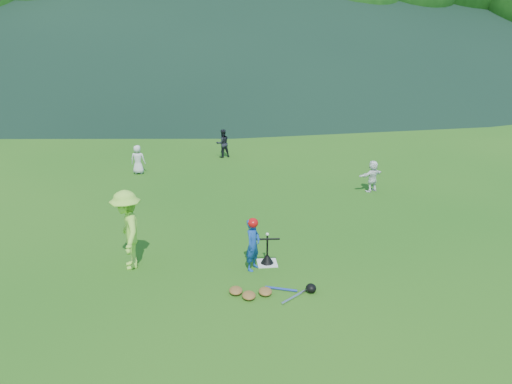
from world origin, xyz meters
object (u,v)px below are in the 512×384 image
Objects in this scene: adult_coach at (127,230)px; fielder_b at (223,143)px; fielder_d at (372,176)px; batting_tee at (267,258)px; equipment_pile at (265,292)px; fielder_a at (138,160)px; home_plate at (267,263)px; batter_child at (253,245)px.

adult_coach is 1.57× the size of fielder_b.
fielder_d is 1.54× the size of batting_tee.
adult_coach is 1.01× the size of equipment_pile.
fielder_a reaches higher than batting_tee.
fielder_d is 0.58× the size of equipment_pile.
batter_child is (-0.35, -0.23, 0.59)m from home_plate.
fielder_a is 8.56m from batting_tee.
batter_child is 0.66× the size of adult_coach.
fielder_d is at bearing 49.72° from home_plate.
batter_child is 0.67× the size of equipment_pile.
equipment_pile is (2.92, -1.55, -0.85)m from adult_coach.
home_plate is 0.66× the size of batting_tee.
fielder_d is (4.07, 4.80, 0.51)m from home_plate.
fielder_a is at bearing 116.43° from batting_tee.
batter_child reaches higher than equipment_pile.
adult_coach is 3.41m from equipment_pile.
batter_child is 8.60m from fielder_a.
batter_child reaches higher than batting_tee.
fielder_d is at bearing -6.97° from batter_child.
batting_tee is at bearing -22.96° from batter_child.
home_plate is at bearing 81.38° from equipment_pile.
adult_coach is at bearing 116.06° from batter_child.
fielder_a is 1.02× the size of fielder_d.
fielder_d is 6.30m from batting_tee.
fielder_a is at bearing 58.03° from batter_child.
batter_child reaches higher than fielder_d.
fielder_a is (-3.81, 7.66, 0.52)m from home_plate.
adult_coach reaches higher than batting_tee.
fielder_b is at bearing -73.91° from fielder_d.
batter_child is at bearing -147.32° from home_plate.
adult_coach reaches higher than batter_child.
home_plate is 8.56m from fielder_a.
fielder_a is at bearing -47.73° from fielder_d.
fielder_d reaches higher than home_plate.
home_plate is 0.25× the size of adult_coach.
fielder_b is at bearing 35.94° from batter_child.
batter_child is 1.13× the size of fielder_a.
batter_child is 1.15× the size of fielder_d.
fielder_b reaches higher than fielder_a.
adult_coach is at bearing 102.93° from fielder_a.
equipment_pile is (0.42, -11.05, -0.52)m from fielder_b.
home_plate is at bearing 0.00° from batting_tee.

